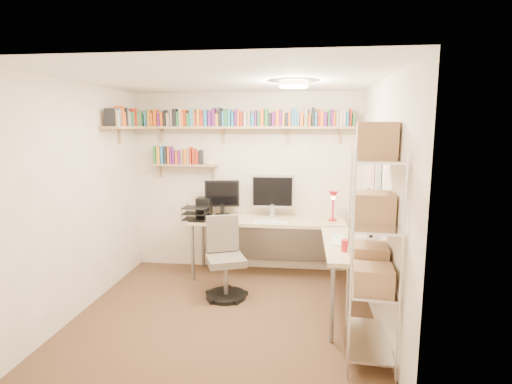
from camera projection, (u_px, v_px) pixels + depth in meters
ground at (226, 313)px, 4.39m from camera, size 3.20×3.20×0.00m
room_shell at (225, 173)px, 4.15m from camera, size 3.24×3.04×2.52m
wall_shelves at (212, 127)px, 5.39m from camera, size 3.12×1.09×0.80m
corner_desk at (277, 225)px, 5.11m from camera, size 2.45×2.03×1.38m
office_chair at (225, 263)px, 4.79m from camera, size 0.56×0.56×0.97m
wire_rack at (373, 222)px, 3.45m from camera, size 0.46×0.84×2.07m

